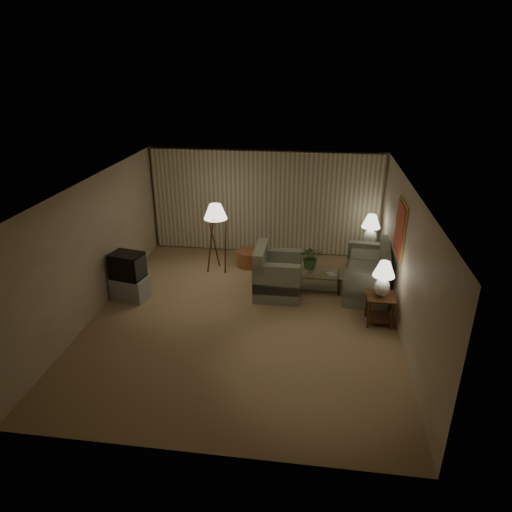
{
  "coord_description": "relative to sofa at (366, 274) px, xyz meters",
  "views": [
    {
      "loc": [
        1.3,
        -7.83,
        4.81
      ],
      "look_at": [
        0.16,
        0.6,
        1.08
      ],
      "focal_mm": 32.0,
      "sensor_mm": 36.0,
      "label": 1
    }
  ],
  "objects": [
    {
      "name": "table_lamp_near",
      "position": [
        0.15,
        -1.35,
        0.62
      ],
      "size": [
        0.41,
        0.41,
        0.72
      ],
      "color": "white",
      "rests_on": "side_table_near"
    },
    {
      "name": "ground",
      "position": [
        -2.5,
        -1.48,
        -0.41
      ],
      "size": [
        7.0,
        7.0,
        0.0
      ],
      "primitive_type": "plane",
      "color": "tan",
      "rests_on": "ground"
    },
    {
      "name": "table_lamp_far",
      "position": [
        0.15,
        1.25,
        0.65
      ],
      "size": [
        0.45,
        0.45,
        0.77
      ],
      "color": "white",
      "rests_on": "side_table_far"
    },
    {
      "name": "book",
      "position": [
        -0.83,
        -0.2,
        0.02
      ],
      "size": [
        0.26,
        0.27,
        0.02
      ],
      "primitive_type": "imported",
      "rotation": [
        0.0,
        0.0,
        0.59
      ],
      "color": "olive",
      "rests_on": "coffee_table"
    },
    {
      "name": "floor_lamp",
      "position": [
        -3.49,
        0.56,
        0.48
      ],
      "size": [
        0.55,
        0.55,
        1.69
      ],
      "color": "#3D2610",
      "rests_on": "ground"
    },
    {
      "name": "side_table_near",
      "position": [
        0.15,
        -1.35,
        0.0
      ],
      "size": [
        0.54,
        0.54,
        0.6
      ],
      "color": "#3D2610",
      "rests_on": "ground"
    },
    {
      "name": "room_shell",
      "position": [
        -2.48,
        0.03,
        1.34
      ],
      "size": [
        6.04,
        7.02,
        2.72
      ],
      "color": "beige",
      "rests_on": "ground"
    },
    {
      "name": "tv_cabinet",
      "position": [
        -5.05,
        -1.06,
        -0.16
      ],
      "size": [
        0.93,
        0.76,
        0.5
      ],
      "primitive_type": "cube",
      "rotation": [
        0.0,
        0.0,
        -0.2
      ],
      "color": "#A7A7AA",
      "rests_on": "ground"
    },
    {
      "name": "flowers",
      "position": [
        -1.23,
        -0.1,
        0.43
      ],
      "size": [
        0.52,
        0.46,
        0.54
      ],
      "primitive_type": "imported",
      "rotation": [
        0.0,
        0.0,
        0.08
      ],
      "color": "#3B7132",
      "rests_on": "vase"
    },
    {
      "name": "crt_tv",
      "position": [
        -5.05,
        -1.06,
        0.37
      ],
      "size": [
        0.83,
        0.72,
        0.56
      ],
      "primitive_type": "cube",
      "rotation": [
        0.0,
        0.0,
        -0.2
      ],
      "color": "black",
      "rests_on": "tv_cabinet"
    },
    {
      "name": "armchair",
      "position": [
        -1.92,
        -0.43,
        0.03
      ],
      "size": [
        1.05,
        0.99,
        0.88
      ],
      "rotation": [
        0.0,
        0.0,
        1.57
      ],
      "color": "gray",
      "rests_on": "ground"
    },
    {
      "name": "side_table_far",
      "position": [
        0.15,
        1.25,
        -0.01
      ],
      "size": [
        0.46,
        0.39,
        0.6
      ],
      "color": "#3D2610",
      "rests_on": "ground"
    },
    {
      "name": "coffee_table",
      "position": [
        -1.08,
        -0.1,
        -0.13
      ],
      "size": [
        1.13,
        0.61,
        0.41
      ],
      "color": "silver",
      "rests_on": "ground"
    },
    {
      "name": "ottoman",
      "position": [
        -2.77,
        0.97,
        -0.21
      ],
      "size": [
        0.76,
        0.76,
        0.4
      ],
      "primitive_type": "cylinder",
      "rotation": [
        0.0,
        0.0,
        -0.34
      ],
      "color": "#B2643C",
      "rests_on": "ground"
    },
    {
      "name": "vase",
      "position": [
        -1.23,
        -0.1,
        0.09
      ],
      "size": [
        0.17,
        0.17,
        0.15
      ],
      "primitive_type": "imported",
      "rotation": [
        0.0,
        0.0,
        -0.15
      ],
      "color": "white",
      "rests_on": "coffee_table"
    },
    {
      "name": "sofa",
      "position": [
        0.0,
        0.0,
        0.0
      ],
      "size": [
        2.01,
        1.28,
        0.81
      ],
      "rotation": [
        0.0,
        0.0,
        -1.67
      ],
      "color": "gray",
      "rests_on": "ground"
    }
  ]
}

